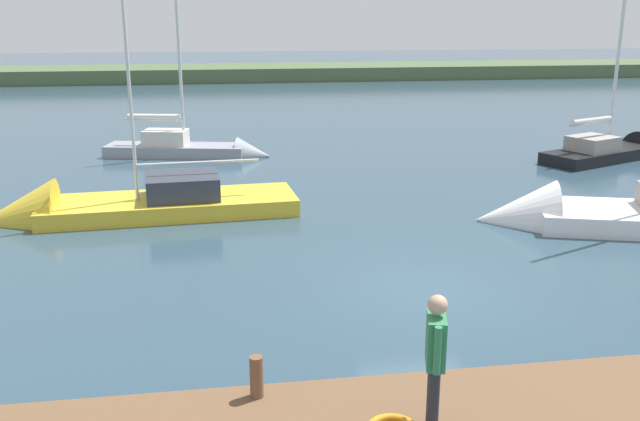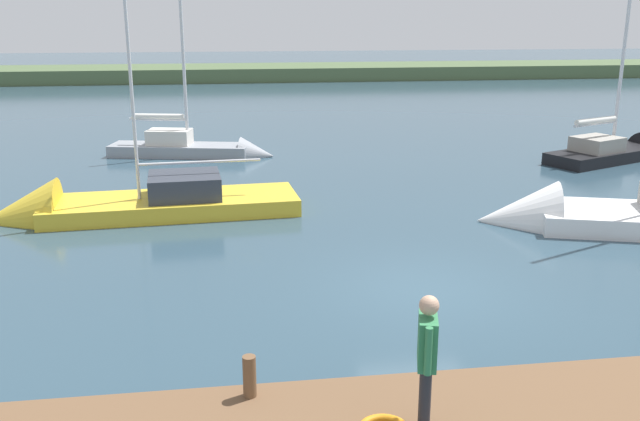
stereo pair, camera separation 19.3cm
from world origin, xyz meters
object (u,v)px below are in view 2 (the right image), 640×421
at_px(sailboat_mid_channel, 620,223).
at_px(person_on_dock, 427,353).
at_px(sailboat_inner_slip, 623,154).
at_px(sailboat_far_left, 199,152).
at_px(mooring_post_far, 250,376).
at_px(sailboat_behind_pier, 116,213).

xyz_separation_m(sailboat_mid_channel, person_on_dock, (8.47, 9.60, 1.64)).
relative_size(sailboat_inner_slip, person_on_dock, 4.19).
distance_m(sailboat_far_left, person_on_dock, 21.80).
bearing_deg(person_on_dock, sailboat_inner_slip, 67.93).
bearing_deg(sailboat_far_left, mooring_post_far, -73.98).
relative_size(mooring_post_far, sailboat_mid_channel, 0.06).
relative_size(sailboat_behind_pier, sailboat_inner_slip, 1.25).
distance_m(sailboat_behind_pier, sailboat_inner_slip, 20.37).
bearing_deg(sailboat_inner_slip, mooring_post_far, -156.29).
xyz_separation_m(mooring_post_far, sailboat_far_left, (1.26, -20.41, -0.87)).
bearing_deg(sailboat_behind_pier, sailboat_inner_slip, -167.23).
xyz_separation_m(mooring_post_far, sailboat_mid_channel, (-10.57, -8.53, -0.89)).
relative_size(sailboat_far_left, person_on_dock, 4.57).
bearing_deg(sailboat_far_left, sailboat_behind_pier, -91.65).
bearing_deg(sailboat_behind_pier, sailboat_mid_channel, 163.37).
xyz_separation_m(sailboat_inner_slip, person_on_dock, (13.97, 18.61, 1.64)).
bearing_deg(sailboat_inner_slip, person_on_dock, -150.69).
height_order(sailboat_mid_channel, sailboat_inner_slip, sailboat_mid_channel).
height_order(sailboat_behind_pier, sailboat_far_left, sailboat_behind_pier).
distance_m(mooring_post_far, sailboat_mid_channel, 13.61).
bearing_deg(person_on_dock, sailboat_behind_pier, 128.31).
height_order(sailboat_mid_channel, person_on_dock, sailboat_mid_channel).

